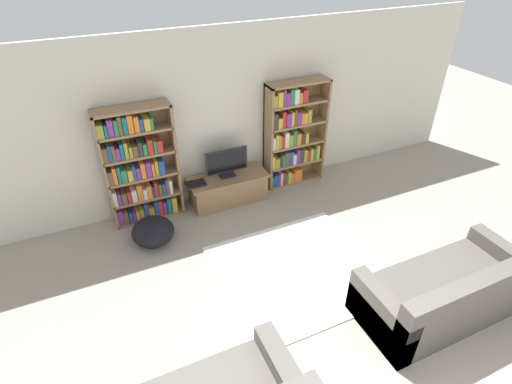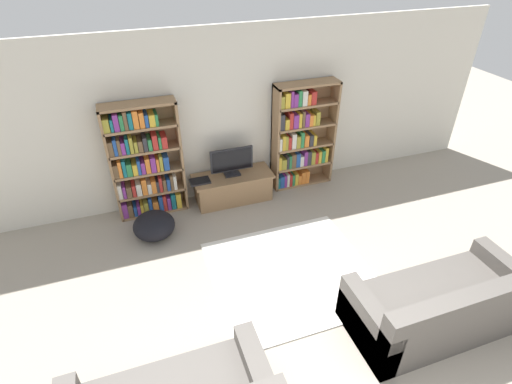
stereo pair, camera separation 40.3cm
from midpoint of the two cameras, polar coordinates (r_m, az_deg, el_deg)
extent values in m
cube|color=silver|center=(6.08, -6.58, 10.64)|extent=(8.80, 0.06, 2.60)
cube|color=#93704C|center=(5.86, -22.64, 2.40)|extent=(0.04, 0.30, 1.74)
cube|color=#93704C|center=(5.92, -13.38, 4.56)|extent=(0.04, 0.30, 1.74)
cube|color=#93704C|center=(5.99, -18.20, 4.07)|extent=(1.01, 0.04, 1.74)
cube|color=#93704C|center=(5.51, -19.55, 11.14)|extent=(1.01, 0.30, 0.04)
cube|color=#93704C|center=(6.32, -16.66, -3.16)|extent=(0.98, 0.30, 0.04)
cube|color=#7F338C|center=(6.22, -20.71, -3.14)|extent=(0.08, 0.24, 0.24)
cube|color=brown|center=(6.23, -19.98, -3.10)|extent=(0.07, 0.24, 0.21)
cube|color=#234C99|center=(6.24, -19.35, -3.10)|extent=(0.05, 0.24, 0.17)
cube|color=#7F338C|center=(6.24, -18.89, -3.00)|extent=(0.04, 0.24, 0.17)
cube|color=gold|center=(6.24, -18.45, -2.88)|extent=(0.04, 0.24, 0.17)
cube|color=#9E9333|center=(6.24, -17.93, -2.66)|extent=(0.07, 0.24, 0.19)
cube|color=#234C99|center=(6.22, -17.38, -2.28)|extent=(0.05, 0.24, 0.26)
cube|color=orange|center=(6.25, -16.65, -2.42)|extent=(0.08, 0.24, 0.18)
cube|color=#234C99|center=(6.23, -15.99, -1.95)|extent=(0.06, 0.24, 0.26)
cube|color=#B72D28|center=(6.24, -15.46, -1.83)|extent=(0.05, 0.24, 0.26)
cube|color=#7F338C|center=(6.25, -14.90, -1.86)|extent=(0.05, 0.24, 0.21)
cube|color=#196B75|center=(6.25, -14.31, -1.56)|extent=(0.07, 0.24, 0.26)
cube|color=gold|center=(6.26, -13.59, -1.41)|extent=(0.07, 0.24, 0.25)
cube|color=#93704C|center=(6.13, -17.18, -0.56)|extent=(0.98, 0.30, 0.04)
cube|color=silver|center=(6.03, -21.44, -0.58)|extent=(0.06, 0.24, 0.23)
cube|color=#7F338C|center=(6.04, -20.87, -0.59)|extent=(0.04, 0.24, 0.19)
cube|color=brown|center=(6.05, -20.26, -0.51)|extent=(0.07, 0.24, 0.17)
cube|color=#B72D28|center=(6.05, -19.62, -0.31)|extent=(0.05, 0.24, 0.19)
cube|color=silver|center=(6.05, -18.98, -0.14)|extent=(0.07, 0.24, 0.19)
cube|color=orange|center=(6.03, -18.28, 0.28)|extent=(0.07, 0.24, 0.25)
cube|color=silver|center=(6.06, -17.58, 0.09)|extent=(0.06, 0.24, 0.16)
cube|color=orange|center=(6.05, -17.01, 0.37)|extent=(0.07, 0.24, 0.20)
cube|color=#333338|center=(6.06, -16.50, 0.41)|extent=(0.04, 0.24, 0.18)
cube|color=#B72D28|center=(6.05, -16.13, 0.72)|extent=(0.04, 0.24, 0.23)
cube|color=brown|center=(6.07, -15.59, 0.66)|extent=(0.05, 0.24, 0.19)
cube|color=#234C99|center=(6.07, -15.06, 0.78)|extent=(0.05, 0.24, 0.19)
cube|color=brown|center=(6.06, -14.62, 1.10)|extent=(0.04, 0.24, 0.24)
cube|color=silver|center=(6.08, -14.18, 1.12)|extent=(0.04, 0.24, 0.22)
cube|color=#93704C|center=(5.95, -17.73, 2.21)|extent=(0.98, 0.30, 0.04)
cube|color=brown|center=(5.86, -22.06, 2.14)|extent=(0.07, 0.24, 0.20)
cube|color=orange|center=(5.85, -21.53, 2.47)|extent=(0.05, 0.24, 0.25)
cube|color=#196B75|center=(5.85, -21.00, 2.61)|extent=(0.05, 0.24, 0.25)
cube|color=#2D7F47|center=(5.87, -20.34, 2.50)|extent=(0.07, 0.24, 0.19)
cube|color=gold|center=(5.87, -19.57, 2.58)|extent=(0.07, 0.24, 0.17)
cube|color=#234C99|center=(5.86, -19.07, 2.93)|extent=(0.04, 0.24, 0.22)
cube|color=#7F338C|center=(5.88, -18.51, 2.87)|extent=(0.06, 0.24, 0.18)
cube|color=orange|center=(5.87, -17.92, 3.24)|extent=(0.06, 0.24, 0.23)
cube|color=#7F338C|center=(5.87, -17.20, 3.41)|extent=(0.07, 0.24, 0.23)
cube|color=orange|center=(5.88, -16.59, 3.42)|extent=(0.04, 0.24, 0.20)
cube|color=#9E9333|center=(5.88, -16.15, 3.67)|extent=(0.05, 0.24, 0.23)
cube|color=#234C99|center=(5.89, -15.46, 3.73)|extent=(0.08, 0.24, 0.21)
cube|color=#93704C|center=(5.78, -18.32, 5.14)|extent=(0.98, 0.30, 0.04)
cube|color=brown|center=(5.70, -22.81, 5.14)|extent=(0.07, 0.24, 0.21)
cube|color=#234C99|center=(5.70, -22.24, 5.40)|extent=(0.04, 0.24, 0.23)
cube|color=brown|center=(5.70, -21.77, 5.45)|extent=(0.04, 0.24, 0.22)
cube|color=#7F338C|center=(5.71, -21.22, 5.37)|extent=(0.05, 0.24, 0.18)
cube|color=#196B75|center=(5.70, -20.72, 5.70)|extent=(0.04, 0.24, 0.22)
cube|color=#9E9333|center=(5.70, -20.19, 5.88)|extent=(0.05, 0.24, 0.23)
cube|color=#9E9333|center=(5.72, -19.56, 5.69)|extent=(0.05, 0.24, 0.16)
cube|color=brown|center=(5.72, -18.97, 5.83)|extent=(0.06, 0.24, 0.16)
cube|color=#333338|center=(5.71, -18.35, 6.15)|extent=(0.05, 0.24, 0.20)
cube|color=#2D7F47|center=(5.73, -17.72, 6.13)|extent=(0.05, 0.24, 0.17)
cube|color=#B72D28|center=(5.72, -17.07, 6.51)|extent=(0.07, 0.24, 0.22)
cube|color=#2D7F47|center=(5.74, -16.41, 6.50)|extent=(0.04, 0.24, 0.18)
cube|color=#B72D28|center=(5.74, -15.79, 6.60)|extent=(0.08, 0.24, 0.17)
cube|color=#93704C|center=(5.63, -18.95, 8.23)|extent=(0.98, 0.30, 0.04)
cube|color=#9E9333|center=(5.56, -23.48, 8.18)|extent=(0.08, 0.24, 0.18)
cube|color=#196B75|center=(5.57, -22.77, 8.27)|extent=(0.04, 0.24, 0.17)
cube|color=#7F338C|center=(5.55, -22.24, 8.70)|extent=(0.07, 0.24, 0.23)
cube|color=#2D7F47|center=(5.56, -21.55, 8.78)|extent=(0.05, 0.24, 0.21)
cube|color=brown|center=(5.55, -21.05, 9.08)|extent=(0.05, 0.24, 0.25)
cube|color=#196B75|center=(5.56, -20.43, 9.12)|extent=(0.06, 0.24, 0.23)
cube|color=orange|center=(5.56, -19.74, 9.36)|extent=(0.07, 0.24, 0.25)
cube|color=orange|center=(5.57, -18.93, 9.39)|extent=(0.06, 0.24, 0.22)
cube|color=#234C99|center=(5.58, -18.27, 9.34)|extent=(0.05, 0.24, 0.18)
cube|color=gold|center=(5.59, -17.55, 9.47)|extent=(0.08, 0.24, 0.17)
cube|color=#2D7F47|center=(5.60, -16.92, 9.59)|extent=(0.04, 0.24, 0.17)
cube|color=#93704C|center=(6.31, -0.08, 7.43)|extent=(0.04, 0.30, 1.74)
cube|color=#93704C|center=(6.73, 7.61, 8.89)|extent=(0.04, 0.30, 1.74)
cube|color=#93704C|center=(6.61, 3.34, 8.66)|extent=(1.01, 0.04, 1.74)
cube|color=#93704C|center=(6.18, 4.19, 15.33)|extent=(1.01, 0.30, 0.04)
cube|color=#93704C|center=(6.91, 3.61, 1.83)|extent=(0.98, 0.30, 0.04)
cube|color=#196B75|center=(6.67, 0.28, 1.75)|extent=(0.04, 0.24, 0.19)
cube|color=#234C99|center=(6.69, 0.75, 1.92)|extent=(0.07, 0.24, 0.21)
cube|color=#7F338C|center=(6.71, 1.21, 2.06)|extent=(0.04, 0.24, 0.22)
cube|color=silver|center=(6.72, 1.56, 2.19)|extent=(0.04, 0.24, 0.23)
cube|color=#B72D28|center=(6.74, 1.94, 2.22)|extent=(0.04, 0.24, 0.21)
cube|color=#2D7F47|center=(6.77, 2.31, 2.26)|extent=(0.04, 0.24, 0.20)
cube|color=gold|center=(6.78, 2.72, 2.40)|extent=(0.06, 0.24, 0.21)
cube|color=orange|center=(6.82, 3.16, 2.37)|extent=(0.05, 0.24, 0.17)
cube|color=orange|center=(6.83, 3.68, 2.68)|extent=(0.07, 0.24, 0.22)
cube|color=orange|center=(6.86, 4.21, 2.80)|extent=(0.06, 0.24, 0.22)
cube|color=#93704C|center=(6.73, 3.72, 4.34)|extent=(0.98, 0.30, 0.04)
cube|color=gold|center=(6.48, 0.33, 4.48)|extent=(0.05, 0.24, 0.22)
cube|color=#9E9333|center=(6.52, 0.92, 4.43)|extent=(0.08, 0.24, 0.18)
cube|color=#333338|center=(6.54, 1.44, 4.71)|extent=(0.04, 0.24, 0.22)
cube|color=#2D7F47|center=(6.55, 1.80, 4.79)|extent=(0.04, 0.24, 0.22)
cube|color=brown|center=(6.57, 2.27, 4.97)|extent=(0.07, 0.24, 0.24)
cube|color=#234C99|center=(6.60, 2.85, 5.10)|extent=(0.07, 0.24, 0.24)
cube|color=silver|center=(6.65, 3.37, 4.99)|extent=(0.06, 0.24, 0.18)
cube|color=#7F338C|center=(6.66, 3.89, 5.37)|extent=(0.06, 0.24, 0.25)
cube|color=#333338|center=(6.69, 4.38, 5.44)|extent=(0.06, 0.24, 0.24)
cube|color=#9E9333|center=(6.72, 4.92, 5.48)|extent=(0.07, 0.24, 0.22)
cube|color=#B72D28|center=(6.76, 5.38, 5.49)|extent=(0.05, 0.24, 0.20)
cube|color=gold|center=(6.78, 5.82, 5.64)|extent=(0.05, 0.24, 0.21)
cube|color=#2D7F47|center=(6.81, 6.28, 5.74)|extent=(0.06, 0.24, 0.21)
cube|color=gold|center=(6.83, 6.73, 5.98)|extent=(0.05, 0.24, 0.25)
cube|color=#93704C|center=(6.57, 3.83, 6.98)|extent=(0.98, 0.30, 0.04)
cube|color=silver|center=(6.32, 0.33, 7.15)|extent=(0.05, 0.24, 0.20)
cube|color=gold|center=(6.34, 0.79, 7.41)|extent=(0.05, 0.24, 0.25)
cube|color=#9E9333|center=(6.36, 1.20, 7.43)|extent=(0.04, 0.24, 0.23)
cube|color=#B72D28|center=(6.38, 1.62, 7.42)|extent=(0.05, 0.24, 0.21)
cube|color=silver|center=(6.40, 2.20, 7.71)|extent=(0.07, 0.24, 0.25)
cube|color=#9E9333|center=(6.45, 2.81, 7.62)|extent=(0.07, 0.24, 0.20)
cube|color=#2D7F47|center=(6.46, 3.35, 7.95)|extent=(0.05, 0.24, 0.26)
cube|color=orange|center=(6.51, 3.94, 7.82)|extent=(0.08, 0.24, 0.19)
cube|color=#333338|center=(6.55, 4.57, 7.89)|extent=(0.07, 0.24, 0.18)
cube|color=gold|center=(6.58, 5.07, 7.98)|extent=(0.05, 0.24, 0.18)
cube|color=#93704C|center=(6.42, 3.95, 9.75)|extent=(0.98, 0.30, 0.04)
cube|color=#333338|center=(6.17, 0.46, 10.26)|extent=(0.08, 0.24, 0.25)
cube|color=gold|center=(6.22, 1.16, 10.03)|extent=(0.07, 0.24, 0.17)
cube|color=#B72D28|center=(6.23, 1.72, 10.50)|extent=(0.06, 0.24, 0.26)
cube|color=#7F338C|center=(6.27, 2.38, 10.45)|extent=(0.08, 0.24, 0.22)
cube|color=gold|center=(6.30, 2.96, 10.61)|extent=(0.05, 0.24, 0.23)
cube|color=brown|center=(6.32, 3.41, 10.78)|extent=(0.04, 0.24, 0.25)
cube|color=#7F338C|center=(6.35, 3.91, 10.68)|extent=(0.07, 0.24, 0.21)
cube|color=orange|center=(6.39, 4.47, 10.65)|extent=(0.06, 0.24, 0.18)
cube|color=gold|center=(6.41, 4.89, 10.70)|extent=(0.04, 0.24, 0.17)
cube|color=#9E9333|center=(6.43, 5.38, 10.96)|extent=(0.07, 0.24, 0.22)
cube|color=#93704C|center=(6.29, 4.07, 12.64)|extent=(0.98, 0.30, 0.04)
cube|color=#9E9333|center=(6.05, 0.41, 12.98)|extent=(0.06, 0.24, 0.19)
cube|color=gold|center=(6.07, 1.12, 13.27)|extent=(0.08, 0.24, 0.23)
cube|color=#7F338C|center=(6.10, 1.74, 13.45)|extent=(0.04, 0.24, 0.25)
cube|color=#7F338C|center=(6.13, 2.26, 13.32)|extent=(0.07, 0.24, 0.20)
cube|color=#2D7F47|center=(6.16, 2.83, 13.58)|extent=(0.06, 0.24, 0.24)
cube|color=silver|center=(6.19, 3.49, 13.62)|extent=(0.08, 0.24, 0.23)
cube|color=orange|center=(6.23, 4.10, 13.45)|extent=(0.05, 0.24, 0.17)
cube|color=#B72D28|center=(6.26, 4.73, 13.68)|extent=(0.08, 0.24, 0.20)
cube|color=#8E6B47|center=(6.31, -5.82, 0.32)|extent=(1.16, 0.47, 0.41)
cube|color=#8E6B47|center=(6.19, -5.94, 2.04)|extent=(1.24, 0.50, 0.04)
cube|color=black|center=(6.19, -6.01, 2.38)|extent=(0.24, 0.16, 0.03)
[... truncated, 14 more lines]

